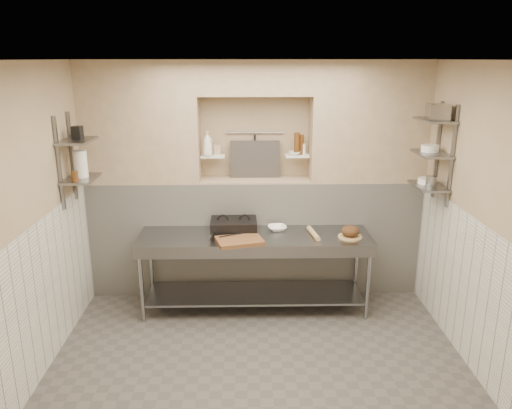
{
  "coord_description": "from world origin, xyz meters",
  "views": [
    {
      "loc": [
        -0.12,
        -4.07,
        2.81
      ],
      "look_at": [
        -0.01,
        0.9,
        1.35
      ],
      "focal_mm": 35.0,
      "sensor_mm": 36.0,
      "label": 1
    }
  ],
  "objects_px": {
    "panini_press": "(234,226)",
    "bowl_alcove": "(294,153)",
    "prep_table": "(255,257)",
    "cutting_board": "(239,241)",
    "rolling_pin": "(313,233)",
    "bread_loaf": "(350,231)",
    "jug_left": "(80,164)",
    "bottle_soap": "(207,144)",
    "mixing_bowl": "(277,228)"
  },
  "relations": [
    {
      "from": "prep_table",
      "to": "jug_left",
      "type": "bearing_deg",
      "value": -176.75
    },
    {
      "from": "cutting_board",
      "to": "panini_press",
      "type": "bearing_deg",
      "value": 100.91
    },
    {
      "from": "cutting_board",
      "to": "bread_loaf",
      "type": "relative_size",
      "value": 2.41
    },
    {
      "from": "mixing_bowl",
      "to": "jug_left",
      "type": "relative_size",
      "value": 0.77
    },
    {
      "from": "cutting_board",
      "to": "jug_left",
      "type": "bearing_deg",
      "value": 176.28
    },
    {
      "from": "mixing_bowl",
      "to": "bread_loaf",
      "type": "bearing_deg",
      "value": -17.9
    },
    {
      "from": "cutting_board",
      "to": "mixing_bowl",
      "type": "relative_size",
      "value": 2.26
    },
    {
      "from": "prep_table",
      "to": "mixing_bowl",
      "type": "distance_m",
      "value": 0.43
    },
    {
      "from": "rolling_pin",
      "to": "bowl_alcove",
      "type": "bearing_deg",
      "value": 107.41
    },
    {
      "from": "panini_press",
      "to": "rolling_pin",
      "type": "relative_size",
      "value": 1.42
    },
    {
      "from": "bottle_soap",
      "to": "rolling_pin",
      "type": "bearing_deg",
      "value": -23.66
    },
    {
      "from": "panini_press",
      "to": "bottle_soap",
      "type": "xyz_separation_m",
      "value": [
        -0.3,
        0.37,
        0.89
      ]
    },
    {
      "from": "mixing_bowl",
      "to": "bowl_alcove",
      "type": "bearing_deg",
      "value": 59.4
    },
    {
      "from": "prep_table",
      "to": "panini_press",
      "type": "distance_m",
      "value": 0.43
    },
    {
      "from": "panini_press",
      "to": "bottle_soap",
      "type": "height_order",
      "value": "bottle_soap"
    },
    {
      "from": "panini_press",
      "to": "bowl_alcove",
      "type": "bearing_deg",
      "value": 28.32
    },
    {
      "from": "cutting_board",
      "to": "jug_left",
      "type": "distance_m",
      "value": 1.86
    },
    {
      "from": "mixing_bowl",
      "to": "rolling_pin",
      "type": "height_order",
      "value": "rolling_pin"
    },
    {
      "from": "bowl_alcove",
      "to": "prep_table",
      "type": "bearing_deg",
      "value": -131.05
    },
    {
      "from": "bread_loaf",
      "to": "cutting_board",
      "type": "bearing_deg",
      "value": -173.54
    },
    {
      "from": "cutting_board",
      "to": "jug_left",
      "type": "xyz_separation_m",
      "value": [
        -1.66,
        0.11,
        0.83
      ]
    },
    {
      "from": "rolling_pin",
      "to": "bread_loaf",
      "type": "xyz_separation_m",
      "value": [
        0.4,
        -0.06,
        0.05
      ]
    },
    {
      "from": "bottle_soap",
      "to": "prep_table",
      "type": "bearing_deg",
      "value": -43.79
    },
    {
      "from": "panini_press",
      "to": "bread_loaf",
      "type": "height_order",
      "value": "panini_press"
    },
    {
      "from": "bread_loaf",
      "to": "bowl_alcove",
      "type": "height_order",
      "value": "bowl_alcove"
    },
    {
      "from": "bread_loaf",
      "to": "bottle_soap",
      "type": "distance_m",
      "value": 1.92
    },
    {
      "from": "bowl_alcove",
      "to": "bread_loaf",
      "type": "bearing_deg",
      "value": -47.44
    },
    {
      "from": "cutting_board",
      "to": "bread_loaf",
      "type": "distance_m",
      "value": 1.23
    },
    {
      "from": "rolling_pin",
      "to": "bottle_soap",
      "type": "relative_size",
      "value": 1.28
    },
    {
      "from": "cutting_board",
      "to": "bottle_soap",
      "type": "height_order",
      "value": "bottle_soap"
    },
    {
      "from": "cutting_board",
      "to": "rolling_pin",
      "type": "distance_m",
      "value": 0.85
    },
    {
      "from": "mixing_bowl",
      "to": "jug_left",
      "type": "bearing_deg",
      "value": -172.15
    },
    {
      "from": "mixing_bowl",
      "to": "rolling_pin",
      "type": "distance_m",
      "value": 0.44
    },
    {
      "from": "mixing_bowl",
      "to": "prep_table",
      "type": "bearing_deg",
      "value": -145.07
    },
    {
      "from": "prep_table",
      "to": "cutting_board",
      "type": "xyz_separation_m",
      "value": [
        -0.17,
        -0.21,
        0.28
      ]
    },
    {
      "from": "bread_loaf",
      "to": "bowl_alcove",
      "type": "distance_m",
      "value": 1.14
    },
    {
      "from": "bowl_alcove",
      "to": "panini_press",
      "type": "bearing_deg",
      "value": -150.51
    },
    {
      "from": "bottle_soap",
      "to": "jug_left",
      "type": "xyz_separation_m",
      "value": [
        -1.28,
        -0.62,
        -0.11
      ]
    },
    {
      "from": "prep_table",
      "to": "panini_press",
      "type": "height_order",
      "value": "panini_press"
    },
    {
      "from": "rolling_pin",
      "to": "bread_loaf",
      "type": "distance_m",
      "value": 0.41
    },
    {
      "from": "jug_left",
      "to": "rolling_pin",
      "type": "bearing_deg",
      "value": 2.21
    },
    {
      "from": "panini_press",
      "to": "prep_table",
      "type": "bearing_deg",
      "value": -32.91
    },
    {
      "from": "panini_press",
      "to": "rolling_pin",
      "type": "height_order",
      "value": "panini_press"
    },
    {
      "from": "panini_press",
      "to": "jug_left",
      "type": "bearing_deg",
      "value": -172.2
    },
    {
      "from": "prep_table",
      "to": "bottle_soap",
      "type": "distance_m",
      "value": 1.43
    },
    {
      "from": "panini_press",
      "to": "bread_loaf",
      "type": "xyz_separation_m",
      "value": [
        1.29,
        -0.22,
        0.0
      ]
    },
    {
      "from": "bread_loaf",
      "to": "mixing_bowl",
      "type": "bearing_deg",
      "value": 162.1
    },
    {
      "from": "panini_press",
      "to": "bread_loaf",
      "type": "bearing_deg",
      "value": -10.78
    },
    {
      "from": "prep_table",
      "to": "panini_press",
      "type": "relative_size",
      "value": 4.91
    },
    {
      "from": "mixing_bowl",
      "to": "bread_loaf",
      "type": "xyz_separation_m",
      "value": [
        0.79,
        -0.26,
        0.05
      ]
    }
  ]
}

